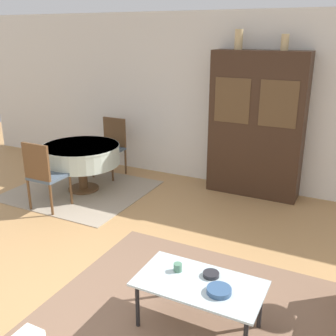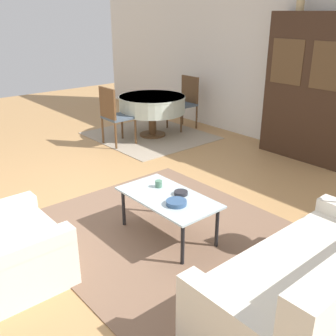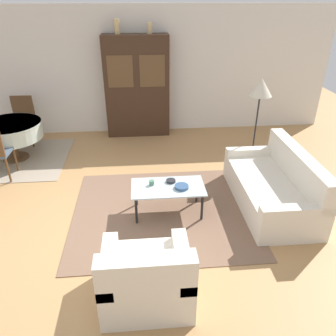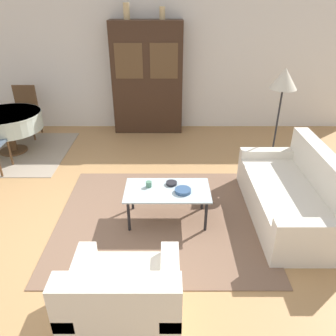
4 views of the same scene
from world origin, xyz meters
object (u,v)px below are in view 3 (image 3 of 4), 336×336
bowl_small (171,181)px  dining_chair_far (23,117)px  display_cabinet (137,87)px  armchair (147,278)px  bowl (182,187)px  vase_short (150,28)px  vase_tall (117,27)px  dining_table (10,131)px  floor_lamp (260,92)px  cup (152,183)px  coffee_table (168,189)px  couch (274,187)px

bowl_small → dining_chair_far: bearing=136.5°
display_cabinet → armchair: bearing=-89.5°
bowl → vase_short: 3.67m
armchair → vase_tall: bearing=94.7°
armchair → dining_table: 4.35m
dining_table → vase_tall: bearing=27.7°
floor_lamp → vase_short: size_ratio=7.67×
display_cabinet → vase_short: size_ratio=9.99×
cup → vase_short: 3.54m
bowl → coffee_table: bearing=163.2°
couch → bowl_small: bearing=88.7°
floor_lamp → cup: 2.45m
armchair → display_cabinet: display_cabinet is taller
cup → vase_tall: bearing=99.5°
vase_tall → armchair: bearing=-85.3°
cup → couch: bearing=0.6°
armchair → dining_table: armchair is taller
dining_chair_far → vase_short: 3.22m
coffee_table → bowl: bowl is taller
display_cabinet → bowl: 3.30m
bowl_small → vase_short: bearing=92.8°
display_cabinet → dining_table: 2.70m
dining_chair_far → display_cabinet: bearing=-173.5°
couch → bowl: (-1.43, -0.15, 0.17)m
cup → vase_short: bearing=87.5°
display_cabinet → floor_lamp: size_ratio=1.30×
dining_table → vase_tall: (2.08, 1.09, 1.70)m
armchair → couch: bearing=39.4°
floor_lamp → cup: size_ratio=22.81×
armchair → dining_chair_far: bearing=119.3°
armchair → bowl_small: size_ratio=6.70×
armchair → vase_short: size_ratio=4.29×
display_cabinet → vase_tall: size_ratio=7.71×
bowl_small → vase_tall: bearing=104.8°
cup → bowl_small: cup is taller
dining_chair_far → cup: size_ratio=13.59×
display_cabinet → bowl_small: 3.10m
bowl_small → vase_tall: 3.60m
coffee_table → floor_lamp: floor_lamp is taller
display_cabinet → bowl_small: (0.45, -3.01, -0.61)m
couch → display_cabinet: bearing=33.6°
coffee_table → vase_short: 3.64m
vase_short → dining_table: bearing=-158.1°
bowl → bowl_small: (-0.14, 0.18, -0.00)m
floor_lamp → cup: bearing=-147.1°
vase_short → bowl_small: bearing=-87.2°
couch → cup: bearing=90.6°
armchair → display_cabinet: (-0.04, 4.67, 0.77)m
dining_chair_far → bowl_small: dining_chair_far is taller
couch → floor_lamp: bearing=-2.2°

